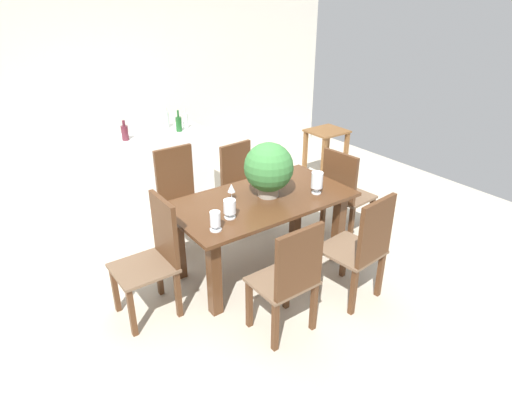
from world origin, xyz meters
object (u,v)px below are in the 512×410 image
at_px(chair_far_left, 180,193).
at_px(crystal_vase_left, 215,220).
at_px(chair_near_left, 290,277).
at_px(chair_head_end, 155,253).
at_px(wine_bottle_green, 179,124).
at_px(chair_near_right, 362,245).
at_px(wine_bottle_dark, 186,121).
at_px(chair_far_right, 241,181).
at_px(wine_glass, 231,189).
at_px(kitchen_counter, 151,172).
at_px(wine_bottle_tall, 125,132).
at_px(crystal_vase_center_near, 230,207).
at_px(side_table, 326,145).
at_px(flower_centerpiece, 269,168).
at_px(crystal_vase_right, 317,181).
at_px(dining_table, 261,212).
at_px(wine_bottle_amber, 166,120).
at_px(chair_foot_end, 344,190).

bearing_deg(chair_far_left, crystal_vase_left, -102.41).
distance_m(chair_near_left, crystal_vase_left, 0.75).
height_order(chair_head_end, wine_bottle_green, wine_bottle_green).
xyz_separation_m(chair_near_right, wine_bottle_dark, (-0.17, 2.79, 0.47)).
bearing_deg(chair_far_right, chair_near_left, -118.02).
distance_m(chair_near_right, wine_glass, 1.26).
xyz_separation_m(chair_head_end, wine_bottle_dark, (1.30, 1.88, 0.46)).
relative_size(chair_near_right, crystal_vase_left, 6.15).
height_order(kitchen_counter, wine_bottle_dark, wine_bottle_dark).
bearing_deg(wine_bottle_dark, wine_bottle_tall, 179.84).
height_order(crystal_vase_center_near, side_table, crystal_vase_center_near).
height_order(flower_centerpiece, crystal_vase_right, flower_centerpiece).
distance_m(chair_near_right, flower_centerpiece, 1.08).
bearing_deg(wine_bottle_green, crystal_vase_center_near, -105.40).
xyz_separation_m(crystal_vase_right, kitchen_counter, (-0.79, 2.10, -0.42)).
relative_size(chair_near_left, wine_bottle_dark, 3.95).
bearing_deg(wine_bottle_tall, wine_bottle_green, -4.32).
distance_m(dining_table, kitchen_counter, 1.92).
distance_m(flower_centerpiece, side_table, 2.39).
bearing_deg(wine_bottle_amber, chair_near_left, -98.23).
distance_m(dining_table, crystal_vase_right, 0.60).
bearing_deg(crystal_vase_right, chair_far_left, 127.95).
distance_m(chair_foot_end, flower_centerpiece, 1.11).
xyz_separation_m(chair_near_right, side_table, (1.66, 2.18, -0.04)).
distance_m(crystal_vase_center_near, side_table, 2.89).
xyz_separation_m(crystal_vase_center_near, wine_bottle_amber, (0.48, 2.19, 0.18)).
bearing_deg(chair_foot_end, crystal_vase_left, 92.99).
relative_size(chair_foot_end, crystal_vase_right, 4.72).
relative_size(chair_head_end, wine_bottle_green, 3.98).
height_order(chair_near_right, side_table, chair_near_right).
bearing_deg(wine_glass, dining_table, -30.26).
bearing_deg(chair_near_left, chair_far_left, -90.78).
bearing_deg(wine_glass, side_table, 26.22).
bearing_deg(chair_near_left, chair_head_end, -52.80).
bearing_deg(chair_foot_end, chair_near_right, 136.80).
bearing_deg(crystal_vase_center_near, crystal_vase_right, -3.66).
bearing_deg(chair_head_end, kitchen_counter, 157.49).
distance_m(dining_table, crystal_vase_left, 0.74).
height_order(chair_near_left, wine_bottle_tall, wine_bottle_tall).
bearing_deg(chair_far_right, wine_bottle_green, 100.98).
bearing_deg(chair_far_left, chair_foot_end, -31.54).
relative_size(crystal_vase_left, kitchen_counter, 0.11).
relative_size(chair_foot_end, wine_bottle_tall, 4.31).
bearing_deg(chair_foot_end, wine_bottle_green, 22.91).
xyz_separation_m(chair_near_left, wine_bottle_dark, (0.60, 2.77, 0.47)).
bearing_deg(dining_table, chair_far_left, 112.78).
relative_size(flower_centerpiece, wine_bottle_dark, 2.03).
height_order(crystal_vase_left, wine_glass, crystal_vase_left).
height_order(dining_table, wine_bottle_amber, wine_bottle_amber).
bearing_deg(chair_far_right, wine_bottle_tall, 128.13).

